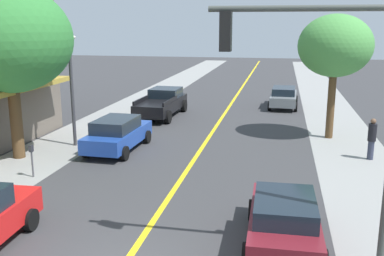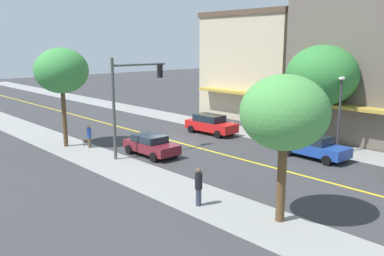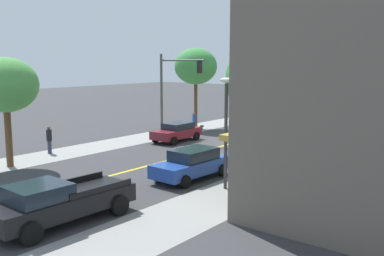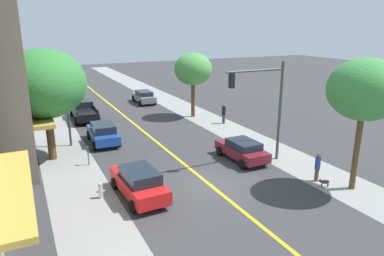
{
  "view_description": "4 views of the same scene",
  "coord_description": "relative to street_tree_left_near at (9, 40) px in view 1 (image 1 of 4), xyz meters",
  "views": [
    {
      "loc": [
        3.59,
        -8.7,
        5.78
      ],
      "look_at": [
        0.47,
        6.71,
        2.09
      ],
      "focal_mm": 41.55,
      "sensor_mm": 36.0,
      "label": 1
    },
    {
      "loc": [
        20.07,
        24.28,
        7.45
      ],
      "look_at": [
        1.37,
        3.9,
        1.79
      ],
      "focal_mm": 38.41,
      "sensor_mm": 36.0,
      "label": 2
    },
    {
      "loc": [
        -17.53,
        27.74,
        6.04
      ],
      "look_at": [
        -0.67,
        6.29,
        1.9
      ],
      "focal_mm": 41.23,
      "sensor_mm": 36.0,
      "label": 3
    },
    {
      "loc": [
        -9.11,
        -16.41,
        8.78
      ],
      "look_at": [
        1.56,
        5.51,
        1.75
      ],
      "focal_mm": 33.34,
      "sensor_mm": 36.0,
      "label": 4
    }
  ],
  "objects": [
    {
      "name": "street_tree_right_corner",
      "position": [
        13.81,
        6.37,
        -0.45
      ],
      "size": [
        3.67,
        3.67,
        6.28
      ],
      "color": "brown",
      "rests_on": "ground"
    },
    {
      "name": "maroon_sedan_right_curb",
      "position": [
        11.5,
        -5.85,
        -4.39
      ],
      "size": [
        2.05,
        4.18,
        1.41
      ],
      "rotation": [
        0.0,
        0.0,
        1.59
      ],
      "color": "maroon",
      "rests_on": "ground"
    },
    {
      "name": "black_pickup_truck",
      "position": [
        3.83,
        10.08,
        -4.27
      ],
      "size": [
        2.42,
        5.65,
        1.69
      ],
      "rotation": [
        0.0,
        0.0,
        1.54
      ],
      "color": "black",
      "rests_on": "ground"
    },
    {
      "name": "pedestrian_black_shirt",
      "position": [
        15.22,
        2.78,
        -4.17
      ],
      "size": [
        0.35,
        0.35,
        1.83
      ],
      "rotation": [
        0.0,
        0.0,
        2.66
      ],
      "color": "#33384C",
      "rests_on": "ground"
    },
    {
      "name": "traffic_light_mast",
      "position": [
        12.54,
        -6.7,
        -0.8
      ],
      "size": [
        4.31,
        0.32,
        6.62
      ],
      "rotation": [
        0.0,
        0.0,
        3.14
      ],
      "color": "#474C47",
      "rests_on": "ground"
    },
    {
      "name": "blue_sedan_left_curb",
      "position": [
        3.89,
        1.96,
        -4.33
      ],
      "size": [
        2.15,
        4.57,
        1.56
      ],
      "rotation": [
        0.0,
        0.0,
        1.54
      ],
      "color": "#1E429E",
      "rests_on": "ground"
    },
    {
      "name": "parking_meter",
      "position": [
        2.0,
        -2.23,
        -4.29
      ],
      "size": [
        0.12,
        0.18,
        1.28
      ],
      "color": "#4C4C51",
      "rests_on": "ground"
    },
    {
      "name": "street_tree_left_near",
      "position": [
        0.0,
        0.0,
        0.0
      ],
      "size": [
        5.3,
        5.3,
        7.42
      ],
      "color": "brown",
      "rests_on": "ground"
    },
    {
      "name": "grey_sedan_right_curb",
      "position": [
        11.46,
        14.7,
        -4.37
      ],
      "size": [
        2.08,
        4.5,
        1.45
      ],
      "rotation": [
        0.0,
        0.0,
        1.54
      ],
      "color": "slate",
      "rests_on": "ground"
    },
    {
      "name": "street_lamp",
      "position": [
        1.52,
        2.38,
        -1.77
      ],
      "size": [
        0.7,
        0.36,
        5.3
      ],
      "color": "#38383D",
      "rests_on": "ground"
    }
  ]
}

